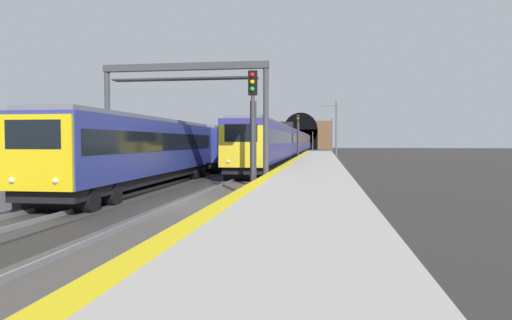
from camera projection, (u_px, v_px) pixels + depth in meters
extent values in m
plane|color=#302D2B|center=(200.00, 206.00, 17.64)|extent=(320.00, 320.00, 0.00)
cube|color=#ADA89E|center=(304.00, 195.00, 17.00)|extent=(112.00, 3.89, 1.03)
cube|color=#ADA89E|center=(2.00, 189.00, 18.91)|extent=(112.00, 3.89, 1.03)
cube|color=yellow|center=(260.00, 181.00, 17.23)|extent=(112.00, 0.50, 0.01)
cube|color=#4C4742|center=(200.00, 205.00, 17.64)|extent=(160.00, 2.76, 0.06)
cube|color=gray|center=(182.00, 202.00, 17.74)|extent=(160.00, 0.07, 0.15)
cube|color=gray|center=(217.00, 203.00, 17.52)|extent=(160.00, 0.07, 0.15)
cube|color=#383533|center=(92.00, 203.00, 18.31)|extent=(160.00, 3.10, 0.06)
cube|color=gray|center=(76.00, 200.00, 18.42)|extent=(160.00, 0.07, 0.15)
cube|color=gray|center=(109.00, 201.00, 18.20)|extent=(160.00, 0.07, 0.15)
cube|color=navy|center=(265.00, 142.00, 37.02)|extent=(20.77, 2.98, 2.96)
cube|color=black|center=(265.00, 137.00, 37.00)|extent=(19.94, 3.01, 1.02)
cube|color=slate|center=(265.00, 123.00, 36.96)|extent=(20.15, 2.55, 0.20)
cube|color=black|center=(265.00, 163.00, 37.09)|extent=(20.36, 2.64, 0.51)
cylinder|color=black|center=(245.00, 174.00, 28.18)|extent=(0.94, 2.64, 0.93)
cylinder|color=black|center=(250.00, 172.00, 29.96)|extent=(0.94, 2.64, 0.93)
cylinder|color=black|center=(275.00, 162.00, 44.25)|extent=(0.94, 2.64, 0.93)
cylinder|color=black|center=(277.00, 162.00, 46.03)|extent=(0.94, 2.64, 0.93)
cube|color=yellow|center=(241.00, 146.00, 26.75)|extent=(0.14, 2.75, 2.52)
cube|color=black|center=(241.00, 133.00, 26.66)|extent=(0.05, 2.00, 1.07)
sphere|color=#F2EACC|center=(254.00, 162.00, 26.60)|extent=(0.20, 0.20, 0.20)
sphere|color=#F2EACC|center=(228.00, 162.00, 26.85)|extent=(0.20, 0.20, 0.20)
cube|color=navy|center=(286.00, 142.00, 58.12)|extent=(20.77, 2.98, 2.96)
cube|color=black|center=(286.00, 138.00, 58.10)|extent=(19.94, 3.01, 1.00)
cube|color=slate|center=(286.00, 130.00, 58.06)|extent=(20.15, 2.55, 0.20)
cube|color=black|center=(286.00, 155.00, 58.19)|extent=(20.36, 2.64, 0.51)
cylinder|color=black|center=(279.00, 160.00, 49.21)|extent=(0.94, 2.64, 0.93)
cylinder|color=black|center=(280.00, 160.00, 50.99)|extent=(0.94, 2.64, 0.93)
cylinder|color=black|center=(291.00, 156.00, 65.42)|extent=(0.94, 2.64, 0.93)
cylinder|color=black|center=(292.00, 155.00, 67.20)|extent=(0.94, 2.64, 0.93)
cube|color=navy|center=(296.00, 142.00, 79.22)|extent=(20.77, 2.98, 2.96)
cube|color=black|center=(296.00, 139.00, 79.20)|extent=(19.94, 3.01, 1.05)
cube|color=slate|center=(296.00, 133.00, 79.16)|extent=(20.15, 2.55, 0.20)
cube|color=black|center=(296.00, 151.00, 79.29)|extent=(20.36, 2.64, 0.51)
cylinder|color=black|center=(292.00, 155.00, 69.99)|extent=(0.94, 2.64, 0.93)
cylinder|color=black|center=(293.00, 154.00, 71.77)|extent=(0.94, 2.64, 0.93)
cylinder|color=black|center=(299.00, 152.00, 86.84)|extent=(0.94, 2.64, 0.93)
cylinder|color=black|center=(299.00, 152.00, 88.62)|extent=(0.94, 2.64, 0.93)
cube|color=navy|center=(302.00, 142.00, 100.32)|extent=(20.77, 2.98, 2.96)
cube|color=black|center=(302.00, 140.00, 100.31)|extent=(19.94, 3.01, 0.98)
cube|color=slate|center=(302.00, 135.00, 100.26)|extent=(20.15, 2.55, 0.20)
cube|color=black|center=(302.00, 149.00, 100.39)|extent=(20.36, 2.64, 0.51)
cylinder|color=black|center=(300.00, 151.00, 91.62)|extent=(0.94, 2.64, 0.93)
cylinder|color=black|center=(300.00, 151.00, 93.40)|extent=(0.94, 2.64, 0.93)
cylinder|color=black|center=(304.00, 150.00, 107.41)|extent=(0.94, 2.64, 0.93)
cylinder|color=black|center=(304.00, 150.00, 109.19)|extent=(0.94, 2.64, 0.93)
cube|color=black|center=(286.00, 126.00, 58.03)|extent=(1.31, 1.72, 0.90)
cube|color=navy|center=(144.00, 147.00, 23.59)|extent=(18.58, 3.07, 2.62)
cube|color=black|center=(144.00, 142.00, 23.57)|extent=(17.84, 3.09, 0.90)
cube|color=slate|center=(144.00, 120.00, 23.53)|extent=(18.01, 2.65, 0.20)
cube|color=black|center=(145.00, 175.00, 23.65)|extent=(18.20, 2.74, 0.49)
cylinder|color=black|center=(61.00, 200.00, 15.93)|extent=(0.93, 2.56, 0.89)
cylinder|color=black|center=(87.00, 194.00, 17.71)|extent=(0.93, 2.56, 0.89)
cylinder|color=black|center=(179.00, 173.00, 29.61)|extent=(0.93, 2.56, 0.89)
cylinder|color=black|center=(187.00, 171.00, 31.39)|extent=(0.93, 2.56, 0.89)
cube|color=yellow|center=(34.00, 153.00, 14.37)|extent=(0.16, 2.66, 2.48)
cube|color=black|center=(33.00, 134.00, 14.30)|extent=(0.07, 1.94, 0.94)
sphere|color=#F2EACC|center=(56.00, 181.00, 14.25)|extent=(0.20, 0.20, 0.20)
sphere|color=#F2EACC|center=(12.00, 180.00, 14.45)|extent=(0.20, 0.20, 0.20)
cube|color=navy|center=(224.00, 144.00, 42.46)|extent=(18.58, 3.07, 2.62)
cube|color=black|center=(224.00, 142.00, 42.45)|extent=(17.84, 3.09, 0.75)
cube|color=slate|center=(224.00, 130.00, 42.40)|extent=(18.01, 2.65, 0.20)
cube|color=black|center=(224.00, 160.00, 42.52)|extent=(18.20, 2.74, 0.49)
cylinder|color=black|center=(203.00, 168.00, 34.68)|extent=(0.93, 2.56, 0.89)
cylinder|color=black|center=(209.00, 167.00, 36.46)|extent=(0.93, 2.56, 0.89)
cylinder|color=black|center=(236.00, 161.00, 48.60)|extent=(0.93, 2.56, 0.89)
cylinder|color=black|center=(239.00, 160.00, 50.39)|extent=(0.93, 2.56, 0.89)
cylinder|color=#38383D|center=(253.00, 148.00, 19.34)|extent=(0.16, 0.16, 4.53)
cube|color=black|center=(253.00, 83.00, 19.23)|extent=(0.20, 0.38, 1.05)
cube|color=#38383D|center=(253.00, 148.00, 19.48)|extent=(0.04, 0.28, 4.08)
sphere|color=red|center=(252.00, 75.00, 19.08)|extent=(0.20, 0.20, 0.20)
sphere|color=yellow|center=(252.00, 82.00, 19.10)|extent=(0.20, 0.20, 0.20)
sphere|color=green|center=(252.00, 89.00, 19.11)|extent=(0.20, 0.20, 0.20)
cylinder|color=#38383D|center=(298.00, 142.00, 53.12)|extent=(0.16, 0.16, 4.99)
cube|color=black|center=(298.00, 118.00, 53.00)|extent=(0.20, 0.38, 0.75)
cube|color=#38383D|center=(298.00, 142.00, 53.26)|extent=(0.04, 0.28, 4.49)
sphere|color=red|center=(298.00, 116.00, 52.86)|extent=(0.20, 0.20, 0.20)
sphere|color=yellow|center=(298.00, 119.00, 52.88)|extent=(0.20, 0.20, 0.20)
cylinder|color=#4C4C54|center=(313.00, 143.00, 122.89)|extent=(0.16, 0.16, 4.18)
cube|color=black|center=(313.00, 133.00, 122.78)|extent=(0.20, 0.38, 1.05)
cube|color=#4C4C54|center=(313.00, 143.00, 123.02)|extent=(0.04, 0.28, 3.76)
sphere|color=red|center=(313.00, 132.00, 122.63)|extent=(0.20, 0.20, 0.20)
sphere|color=yellow|center=(313.00, 133.00, 122.65)|extent=(0.20, 0.20, 0.20)
sphere|color=green|center=(313.00, 134.00, 122.66)|extent=(0.20, 0.20, 0.20)
cylinder|color=#3F3F47|center=(108.00, 131.00, 23.67)|extent=(0.28, 0.28, 6.19)
cylinder|color=#3F3F47|center=(266.00, 130.00, 22.40)|extent=(0.28, 0.28, 6.19)
cube|color=#3F3F47|center=(184.00, 67.00, 22.90)|extent=(0.36, 8.73, 0.35)
cube|color=#2D2D33|center=(184.00, 79.00, 22.92)|extent=(0.70, 7.60, 0.08)
cube|color=brown|center=(301.00, 135.00, 138.99)|extent=(2.53, 18.62, 8.82)
cube|color=black|center=(301.00, 140.00, 137.74)|extent=(0.12, 10.43, 6.18)
cylinder|color=black|center=(301.00, 130.00, 137.61)|extent=(0.12, 10.43, 10.43)
cylinder|color=#595B60|center=(336.00, 131.00, 58.89)|extent=(0.22, 0.22, 7.83)
cylinder|color=#595B60|center=(328.00, 106.00, 58.92)|extent=(0.08, 2.21, 0.08)
cylinder|color=#595B60|center=(332.00, 136.00, 91.84)|extent=(0.22, 0.22, 7.23)
cylinder|color=#595B60|center=(327.00, 121.00, 91.86)|extent=(0.08, 1.84, 0.08)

